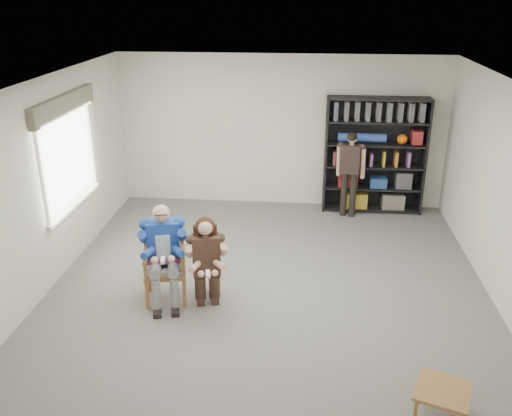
# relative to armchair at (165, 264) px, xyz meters

# --- Properties ---
(room_shell) EXTENTS (6.00, 7.00, 2.80)m
(room_shell) POSITION_rel_armchair_xyz_m (1.33, 0.14, 0.88)
(room_shell) COLOR silver
(room_shell) RESTS_ON ground
(floor) EXTENTS (6.00, 7.00, 0.01)m
(floor) POSITION_rel_armchair_xyz_m (1.33, 0.14, -0.52)
(floor) COLOR slate
(floor) RESTS_ON ground
(window_left) EXTENTS (0.16, 2.00, 1.75)m
(window_left) POSITION_rel_armchair_xyz_m (-1.62, 1.14, 1.11)
(window_left) COLOR white
(window_left) RESTS_ON room_shell
(armchair) EXTENTS (0.71, 0.70, 1.03)m
(armchair) POSITION_rel_armchair_xyz_m (0.00, 0.00, 0.00)
(armchair) COLOR #9A5B3B
(armchair) RESTS_ON floor
(seated_man) EXTENTS (0.75, 0.92, 1.34)m
(seated_man) POSITION_rel_armchair_xyz_m (0.00, 0.00, 0.15)
(seated_man) COLOR #153B9B
(seated_man) RESTS_ON floor
(kneeling_woman) EXTENTS (0.69, 0.92, 1.23)m
(kneeling_woman) POSITION_rel_armchair_xyz_m (0.58, -0.12, 0.10)
(kneeling_woman) COLOR #37261D
(kneeling_woman) RESTS_ON floor
(bookshelf) EXTENTS (1.80, 0.38, 2.10)m
(bookshelf) POSITION_rel_armchair_xyz_m (3.03, 3.42, 0.53)
(bookshelf) COLOR black
(bookshelf) RESTS_ON floor
(standing_man) EXTENTS (0.54, 0.39, 1.57)m
(standing_man) POSITION_rel_armchair_xyz_m (2.58, 3.10, 0.27)
(standing_man) COLOR #2C211C
(standing_man) RESTS_ON floor
(side_table) EXTENTS (0.64, 0.64, 0.34)m
(side_table) POSITION_rel_armchair_xyz_m (3.15, -1.89, -0.35)
(side_table) COLOR #9A5B3B
(side_table) RESTS_ON floor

